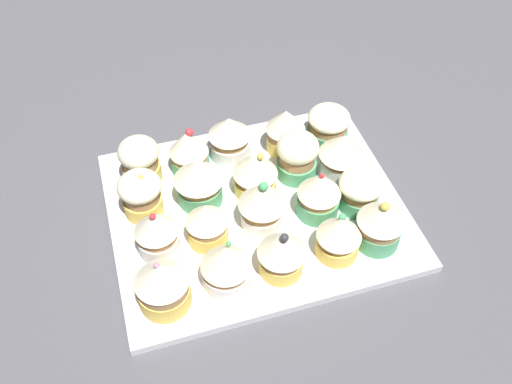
# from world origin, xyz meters

# --- Properties ---
(ground_plane) EXTENTS (1.80, 1.80, 0.03)m
(ground_plane) POSITION_xyz_m (0.00, 0.00, -0.01)
(ground_plane) COLOR #4C4C51
(baking_tray) EXTENTS (0.32, 0.39, 0.01)m
(baking_tray) POSITION_xyz_m (0.00, 0.00, 0.01)
(baking_tray) COLOR silver
(baking_tray) RESTS_ON ground_plane
(cupcake_0) EXTENTS (0.06, 0.06, 0.07)m
(cupcake_0) POSITION_xyz_m (-0.10, -0.14, 0.05)
(cupcake_0) COLOR #EFC651
(cupcake_0) RESTS_ON baking_tray
(cupcake_1) EXTENTS (0.06, 0.06, 0.07)m
(cupcake_1) POSITION_xyz_m (-0.04, -0.15, 0.05)
(cupcake_1) COLOR #EFC651
(cupcake_1) RESTS_ON baking_tray
(cupcake_2) EXTENTS (0.05, 0.05, 0.07)m
(cupcake_2) POSITION_xyz_m (0.03, -0.14, 0.05)
(cupcake_2) COLOR white
(cupcake_2) RESTS_ON baking_tray
(cupcake_3) EXTENTS (0.06, 0.06, 0.07)m
(cupcake_3) POSITION_xyz_m (0.11, -0.14, 0.05)
(cupcake_3) COLOR #EFC651
(cupcake_3) RESTS_ON baking_tray
(cupcake_4) EXTENTS (0.06, 0.06, 0.07)m
(cupcake_4) POSITION_xyz_m (-0.10, -0.07, 0.05)
(cupcake_4) COLOR #4C9E6B
(cupcake_4) RESTS_ON baking_tray
(cupcake_5) EXTENTS (0.07, 0.07, 0.07)m
(cupcake_5) POSITION_xyz_m (-0.03, -0.07, 0.05)
(cupcake_5) COLOR #4C9E6B
(cupcake_5) RESTS_ON baking_tray
(cupcake_6) EXTENTS (0.05, 0.05, 0.07)m
(cupcake_6) POSITION_xyz_m (0.03, -0.07, 0.05)
(cupcake_6) COLOR #EFC651
(cupcake_6) RESTS_ON baking_tray
(cupcake_7) EXTENTS (0.06, 0.06, 0.07)m
(cupcake_7) POSITION_xyz_m (0.10, -0.07, 0.05)
(cupcake_7) COLOR white
(cupcake_7) RESTS_ON baking_tray
(cupcake_8) EXTENTS (0.06, 0.06, 0.07)m
(cupcake_8) POSITION_xyz_m (-0.11, -0.01, 0.05)
(cupcake_8) COLOR white
(cupcake_8) RESTS_ON baking_tray
(cupcake_9) EXTENTS (0.06, 0.06, 0.07)m
(cupcake_9) POSITION_xyz_m (-0.03, 0.01, 0.05)
(cupcake_9) COLOR #EFC651
(cupcake_9) RESTS_ON baking_tray
(cupcake_10) EXTENTS (0.06, 0.06, 0.08)m
(cupcake_10) POSITION_xyz_m (0.03, -0.00, 0.05)
(cupcake_10) COLOR white
(cupcake_10) RESTS_ON baking_tray
(cupcake_11) EXTENTS (0.06, 0.06, 0.08)m
(cupcake_11) POSITION_xyz_m (0.11, -0.00, 0.05)
(cupcake_11) COLOR #EFC651
(cupcake_11) RESTS_ON baking_tray
(cupcake_12) EXTENTS (0.06, 0.06, 0.07)m
(cupcake_12) POSITION_xyz_m (-0.10, 0.07, 0.05)
(cupcake_12) COLOR #EFC651
(cupcake_12) RESTS_ON baking_tray
(cupcake_13) EXTENTS (0.06, 0.06, 0.07)m
(cupcake_13) POSITION_xyz_m (-0.04, 0.07, 0.05)
(cupcake_13) COLOR #4C9E6B
(cupcake_13) RESTS_ON baking_tray
(cupcake_14) EXTENTS (0.06, 0.06, 0.07)m
(cupcake_14) POSITION_xyz_m (0.03, 0.08, 0.05)
(cupcake_14) COLOR #4C9E6B
(cupcake_14) RESTS_ON baking_tray
(cupcake_15) EXTENTS (0.06, 0.06, 0.07)m
(cupcake_15) POSITION_xyz_m (0.10, 0.08, 0.05)
(cupcake_15) COLOR #EFC651
(cupcake_15) RESTS_ON baking_tray
(cupcake_16) EXTENTS (0.06, 0.06, 0.06)m
(cupcake_16) POSITION_xyz_m (-0.10, 0.14, 0.04)
(cupcake_16) COLOR #4C9E6B
(cupcake_16) RESTS_ON baking_tray
(cupcake_17) EXTENTS (0.06, 0.06, 0.07)m
(cupcake_17) POSITION_xyz_m (-0.03, 0.13, 0.05)
(cupcake_17) COLOR white
(cupcake_17) RESTS_ON baking_tray
(cupcake_18) EXTENTS (0.06, 0.06, 0.06)m
(cupcake_18) POSITION_xyz_m (0.04, 0.13, 0.04)
(cupcake_18) COLOR #4C9E6B
(cupcake_18) RESTS_ON baking_tray
(cupcake_19) EXTENTS (0.06, 0.06, 0.08)m
(cupcake_19) POSITION_xyz_m (0.10, 0.13, 0.05)
(cupcake_19) COLOR #4C9E6B
(cupcake_19) RESTS_ON baking_tray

